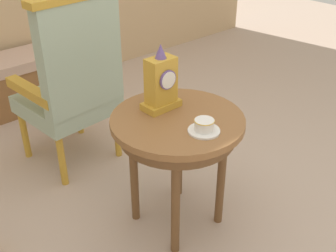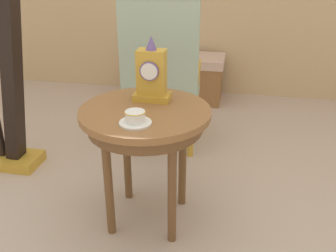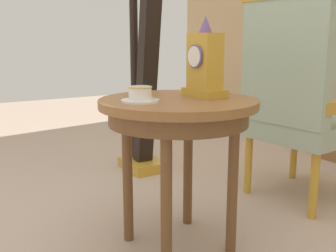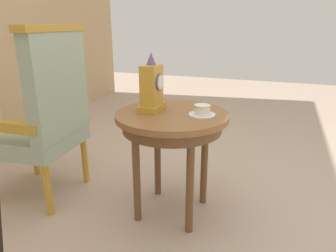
{
  "view_description": "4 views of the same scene",
  "coord_description": "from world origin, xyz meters",
  "px_view_note": "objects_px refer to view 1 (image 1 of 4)",
  "views": [
    {
      "loc": [
        -1.21,
        -1.21,
        1.65
      ],
      "look_at": [
        -0.07,
        0.07,
        0.64
      ],
      "focal_mm": 44.81,
      "sensor_mm": 36.0,
      "label": 1
    },
    {
      "loc": [
        0.45,
        -1.63,
        1.39
      ],
      "look_at": [
        0.09,
        0.22,
        0.51
      ],
      "focal_mm": 41.31,
      "sensor_mm": 36.0,
      "label": 2
    },
    {
      "loc": [
        1.34,
        -0.81,
        0.88
      ],
      "look_at": [
        -0.08,
        0.08,
        0.53
      ],
      "focal_mm": 42.11,
      "sensor_mm": 36.0,
      "label": 3
    },
    {
      "loc": [
        -1.62,
        -0.5,
        1.15
      ],
      "look_at": [
        -0.07,
        0.08,
        0.6
      ],
      "focal_mm": 33.13,
      "sensor_mm": 36.0,
      "label": 4
    }
  ],
  "objects_px": {
    "mantel_clock": "(161,83)",
    "armchair": "(73,81)",
    "side_table": "(178,132)",
    "window_bench": "(4,86)",
    "teacup_left": "(204,126)"
  },
  "relations": [
    {
      "from": "armchair",
      "to": "window_bench",
      "type": "bearing_deg",
      "value": 93.86
    },
    {
      "from": "teacup_left",
      "to": "window_bench",
      "type": "relative_size",
      "value": 0.16
    },
    {
      "from": "mantel_clock",
      "to": "side_table",
      "type": "bearing_deg",
      "value": -90.77
    },
    {
      "from": "mantel_clock",
      "to": "armchair",
      "type": "xyz_separation_m",
      "value": [
        -0.1,
        0.71,
        -0.2
      ]
    },
    {
      "from": "mantel_clock",
      "to": "window_bench",
      "type": "distance_m",
      "value": 1.84
    },
    {
      "from": "window_bench",
      "to": "mantel_clock",
      "type": "bearing_deg",
      "value": -84.49
    },
    {
      "from": "teacup_left",
      "to": "window_bench",
      "type": "xyz_separation_m",
      "value": [
        -0.16,
        2.05,
        -0.46
      ]
    },
    {
      "from": "side_table",
      "to": "mantel_clock",
      "type": "bearing_deg",
      "value": 89.23
    },
    {
      "from": "side_table",
      "to": "teacup_left",
      "type": "height_order",
      "value": "teacup_left"
    },
    {
      "from": "mantel_clock",
      "to": "window_bench",
      "type": "relative_size",
      "value": 0.37
    },
    {
      "from": "side_table",
      "to": "armchair",
      "type": "relative_size",
      "value": 0.58
    },
    {
      "from": "window_bench",
      "to": "armchair",
      "type": "bearing_deg",
      "value": -86.14
    },
    {
      "from": "teacup_left",
      "to": "armchair",
      "type": "xyz_separation_m",
      "value": [
        -0.09,
        1.01,
        -0.09
      ]
    },
    {
      "from": "window_bench",
      "to": "side_table",
      "type": "bearing_deg",
      "value": -84.92
    },
    {
      "from": "side_table",
      "to": "window_bench",
      "type": "height_order",
      "value": "side_table"
    }
  ]
}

